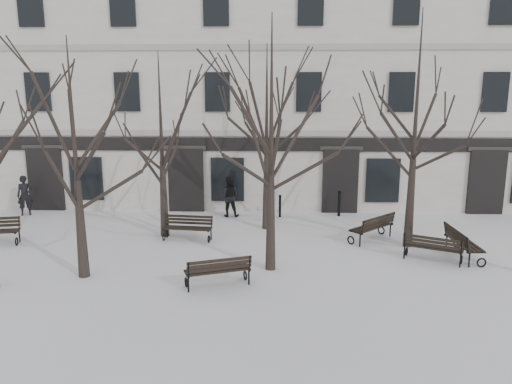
{
  "coord_description": "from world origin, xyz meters",
  "views": [
    {
      "loc": [
        0.48,
        -14.27,
        5.69
      ],
      "look_at": [
        -0.13,
        3.0,
        1.98
      ],
      "focal_mm": 35.0,
      "sensor_mm": 36.0,
      "label": 1
    }
  ],
  "objects_px": {
    "tree_1": "(73,131)",
    "tree_2": "(271,115)",
    "bench_3": "(188,227)",
    "bench_5": "(462,242)",
    "bench_4": "(373,227)",
    "bench_2": "(433,247)",
    "bench_1": "(218,270)"
  },
  "relations": [
    {
      "from": "tree_2",
      "to": "bench_1",
      "type": "bearing_deg",
      "value": -135.17
    },
    {
      "from": "bench_2",
      "to": "bench_3",
      "type": "height_order",
      "value": "bench_2"
    },
    {
      "from": "bench_4",
      "to": "tree_1",
      "type": "bearing_deg",
      "value": -21.4
    },
    {
      "from": "bench_4",
      "to": "bench_5",
      "type": "bearing_deg",
      "value": 102.62
    },
    {
      "from": "bench_1",
      "to": "bench_3",
      "type": "height_order",
      "value": "bench_1"
    },
    {
      "from": "bench_3",
      "to": "bench_4",
      "type": "bearing_deg",
      "value": 7.13
    },
    {
      "from": "bench_5",
      "to": "tree_1",
      "type": "bearing_deg",
      "value": 97.65
    },
    {
      "from": "bench_2",
      "to": "bench_5",
      "type": "distance_m",
      "value": 1.21
    },
    {
      "from": "bench_1",
      "to": "bench_5",
      "type": "height_order",
      "value": "bench_5"
    },
    {
      "from": "bench_4",
      "to": "bench_5",
      "type": "height_order",
      "value": "bench_4"
    },
    {
      "from": "tree_2",
      "to": "bench_4",
      "type": "distance_m",
      "value": 6.49
    },
    {
      "from": "tree_2",
      "to": "bench_1",
      "type": "xyz_separation_m",
      "value": [
        -1.49,
        -1.48,
        -4.32
      ]
    },
    {
      "from": "bench_3",
      "to": "bench_4",
      "type": "xyz_separation_m",
      "value": [
        6.91,
        0.12,
        0.05
      ]
    },
    {
      "from": "tree_2",
      "to": "bench_2",
      "type": "xyz_separation_m",
      "value": [
        5.31,
        0.83,
        -4.33
      ]
    },
    {
      "from": "tree_1",
      "to": "bench_1",
      "type": "distance_m",
      "value": 5.73
    },
    {
      "from": "tree_2",
      "to": "bench_4",
      "type": "relative_size",
      "value": 4.03
    },
    {
      "from": "bench_1",
      "to": "bench_4",
      "type": "distance_m",
      "value": 6.97
    },
    {
      "from": "bench_3",
      "to": "bench_1",
      "type": "bearing_deg",
      "value": -63.71
    },
    {
      "from": "tree_2",
      "to": "bench_3",
      "type": "relative_size",
      "value": 4.14
    },
    {
      "from": "bench_3",
      "to": "bench_5",
      "type": "distance_m",
      "value": 9.67
    },
    {
      "from": "tree_1",
      "to": "bench_5",
      "type": "bearing_deg",
      "value": 10.05
    },
    {
      "from": "bench_1",
      "to": "bench_3",
      "type": "bearing_deg",
      "value": -89.84
    },
    {
      "from": "tree_1",
      "to": "bench_4",
      "type": "relative_size",
      "value": 3.67
    },
    {
      "from": "bench_1",
      "to": "bench_3",
      "type": "distance_m",
      "value": 4.72
    },
    {
      "from": "bench_4",
      "to": "bench_2",
      "type": "bearing_deg",
      "value": 80.45
    },
    {
      "from": "tree_1",
      "to": "bench_3",
      "type": "xyz_separation_m",
      "value": [
        2.54,
        3.77,
        -3.91
      ]
    },
    {
      "from": "tree_2",
      "to": "bench_1",
      "type": "distance_m",
      "value": 4.81
    },
    {
      "from": "tree_2",
      "to": "bench_3",
      "type": "bearing_deg",
      "value": 136.64
    },
    {
      "from": "tree_2",
      "to": "bench_5",
      "type": "xyz_separation_m",
      "value": [
        6.42,
        1.32,
        -4.29
      ]
    },
    {
      "from": "bench_2",
      "to": "bench_3",
      "type": "relative_size",
      "value": 1.03
    },
    {
      "from": "tree_1",
      "to": "tree_2",
      "type": "height_order",
      "value": "tree_2"
    },
    {
      "from": "bench_5",
      "to": "bench_4",
      "type": "bearing_deg",
      "value": 53.97
    }
  ]
}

